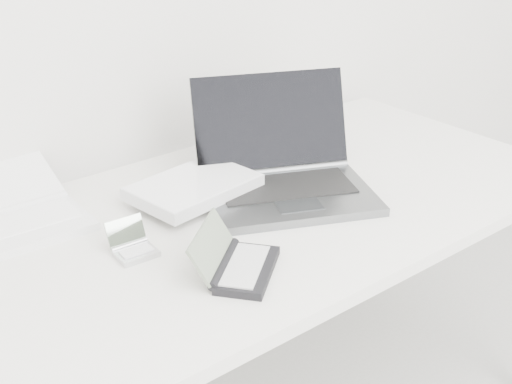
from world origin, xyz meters
TOP-DOWN VIEW (x-y plane):
  - desk at (0.00, 1.55)m, footprint 1.60×0.80m
  - laptop_large at (0.04, 1.60)m, footprint 0.60×0.49m
  - netbook_open_white at (-0.46, 1.81)m, footprint 0.27×0.34m
  - pda_silver at (-0.33, 1.54)m, footprint 0.09×0.09m
  - palmtop_charcoal at (-0.21, 1.35)m, footprint 0.23×0.22m

SIDE VIEW (x-z plane):
  - desk at x=0.00m, z-range 0.32..1.05m
  - pda_silver at x=-0.33m, z-range 0.71..0.78m
  - palmtop_charcoal at x=-0.21m, z-range 0.70..0.79m
  - netbook_open_white at x=-0.46m, z-range 0.71..0.79m
  - laptop_large at x=0.04m, z-range 0.65..0.90m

